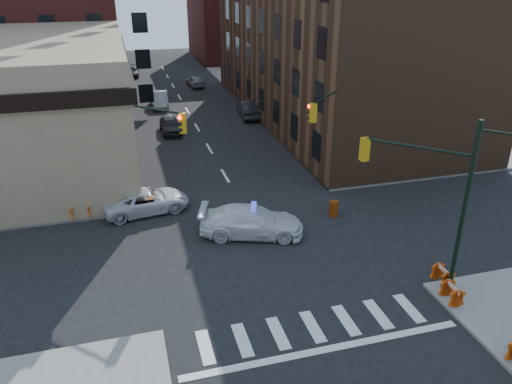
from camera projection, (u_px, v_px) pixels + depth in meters
ground at (266, 246)px, 26.56m from camera, size 140.00×140.00×0.00m
sidewalk_ne at (369, 87)px, 60.86m from camera, size 34.00×54.50×0.15m
commercial_row_ne at (330, 43)px, 46.55m from camera, size 14.00×34.00×14.00m
filler_nw at (42, 7)px, 73.62m from camera, size 20.00×18.00×16.00m
filler_ne at (245, 18)px, 78.31m from camera, size 16.00×16.00×12.00m
signal_pole_se at (439, 196)px, 21.29m from camera, size 5.40×5.27×8.00m
signal_pole_nw at (139, 146)px, 28.00m from camera, size 3.58×3.67×8.00m
signal_pole_ne at (332, 129)px, 30.88m from camera, size 3.67×3.58×8.00m
tree_ne_near at (263, 76)px, 49.73m from camera, size 3.00×3.00×4.85m
tree_ne_far at (243, 63)px, 56.74m from camera, size 3.00×3.00×4.85m
police_car at (252, 221)px, 27.30m from camera, size 6.11×3.92×1.65m
pickup at (146, 201)px, 29.93m from camera, size 5.39×3.10×1.42m
parked_car_wnear at (170, 125)px, 44.12m from camera, size 1.76×4.19×1.42m
parked_car_wfar at (160, 99)px, 52.31m from camera, size 1.84×4.71×1.53m
parked_car_wdeep at (131, 72)px, 66.53m from camera, size 1.91×4.45×1.28m
parked_car_enear at (249, 109)px, 48.66m from camera, size 2.15×5.08×1.63m
parked_car_efar at (195, 81)px, 60.98m from camera, size 1.92×4.12×1.37m
pedestrian_a at (123, 184)px, 31.27m from camera, size 0.81×0.76×1.86m
pedestrian_b at (28, 199)px, 29.59m from camera, size 0.99×0.91×1.65m
pedestrian_c at (77, 199)px, 29.34m from camera, size 1.00×1.14×1.85m
barrel_road at (334, 209)px, 29.52m from camera, size 0.69×0.69×0.95m
barrel_bank at (151, 205)px, 29.91m from camera, size 0.58×0.58×0.97m
barricade_se_a at (442, 276)px, 23.01m from camera, size 0.54×1.07×0.80m
barricade_se_b at (452, 293)px, 21.77m from camera, size 0.64×1.13×0.81m
barricade_nw_a at (130, 192)px, 31.39m from camera, size 1.27×0.76×0.90m
barricade_nw_b at (80, 211)px, 28.95m from camera, size 1.28×0.72×0.92m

